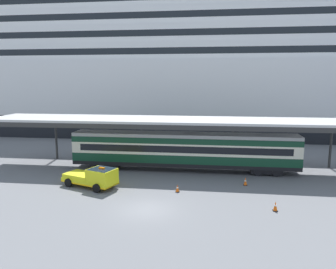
% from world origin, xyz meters
% --- Properties ---
extents(ground_plane, '(400.00, 400.00, 0.00)m').
position_xyz_m(ground_plane, '(0.00, 0.00, 0.00)').
color(ground_plane, slate).
extents(cruise_ship, '(138.13, 26.58, 33.03)m').
position_xyz_m(cruise_ship, '(0.08, 41.56, 11.32)').
color(cruise_ship, black).
rests_on(cruise_ship, ground).
extents(platform_canopy, '(43.14, 6.45, 5.59)m').
position_xyz_m(platform_canopy, '(1.80, 11.62, 5.38)').
color(platform_canopy, '#B5B5B5').
rests_on(platform_canopy, ground).
extents(train_carriage, '(24.10, 2.81, 4.11)m').
position_xyz_m(train_carriage, '(1.80, 11.23, 2.31)').
color(train_carriage, black).
rests_on(train_carriage, ground).
extents(service_truck, '(5.58, 3.70, 2.02)m').
position_xyz_m(service_truck, '(-5.83, 4.45, 0.99)').
color(service_truck, yellow).
rests_on(service_truck, ground).
extents(traffic_cone_near, '(0.36, 0.36, 0.78)m').
position_xyz_m(traffic_cone_near, '(9.58, 0.98, 0.38)').
color(traffic_cone_near, black).
rests_on(traffic_cone_near, ground).
extents(traffic_cone_mid, '(0.36, 0.36, 0.79)m').
position_xyz_m(traffic_cone_mid, '(7.98, 6.87, 0.39)').
color(traffic_cone_mid, black).
rests_on(traffic_cone_mid, ground).
extents(traffic_cone_far, '(0.36, 0.36, 0.67)m').
position_xyz_m(traffic_cone_far, '(1.86, 4.23, 0.33)').
color(traffic_cone_far, black).
rests_on(traffic_cone_far, ground).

